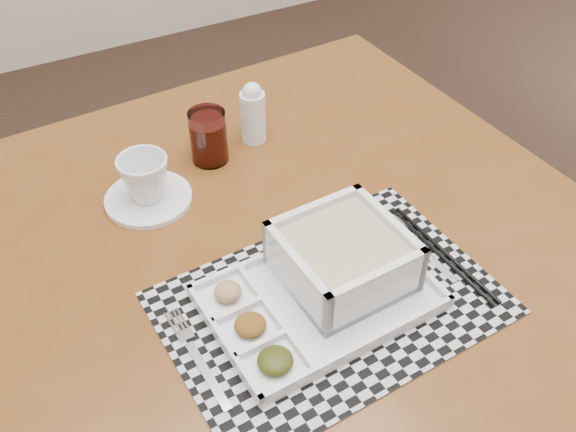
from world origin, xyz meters
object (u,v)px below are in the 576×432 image
object	(u,v)px
creamer_bottle	(253,113)
serving_tray	(333,271)
dining_table	(278,288)
cup	(145,178)
juice_glass	(209,138)

from	to	relation	value
creamer_bottle	serving_tray	bearing A→B (deg)	-99.21
dining_table	creamer_bottle	xyz separation A→B (m)	(0.10, 0.30, 0.14)
dining_table	cup	world-z (taller)	cup
juice_glass	creamer_bottle	bearing A→B (deg)	11.20
dining_table	serving_tray	size ratio (longest dim) A/B	3.45
serving_tray	cup	bearing A→B (deg)	118.73
dining_table	juice_glass	world-z (taller)	juice_glass
juice_glass	serving_tray	bearing A→B (deg)	-84.79
cup	creamer_bottle	distance (m)	0.25
cup	creamer_bottle	world-z (taller)	creamer_bottle
dining_table	serving_tray	distance (m)	0.16
serving_tray	creamer_bottle	distance (m)	0.41
cup	juice_glass	distance (m)	0.15
juice_glass	creamer_bottle	world-z (taller)	creamer_bottle
serving_tray	cup	distance (m)	0.37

